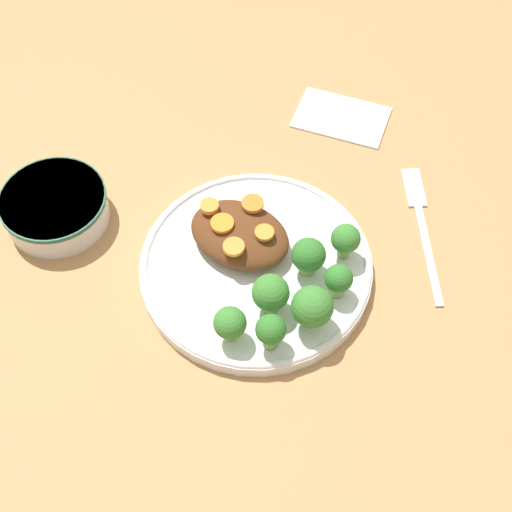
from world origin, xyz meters
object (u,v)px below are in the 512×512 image
object	(u,v)px
dip_bowl	(55,206)
napkin	(341,117)
fork	(421,219)
plate	(256,266)

from	to	relation	value
dip_bowl	napkin	xyz separation A→B (m)	(0.23, 0.33, -0.02)
fork	napkin	distance (m)	0.20
plate	fork	size ratio (longest dim) A/B	1.49
dip_bowl	napkin	world-z (taller)	dip_bowl
fork	dip_bowl	bearing A→B (deg)	86.82
fork	napkin	xyz separation A→B (m)	(-0.16, 0.11, 0.00)
plate	napkin	xyz separation A→B (m)	(-0.02, 0.28, -0.01)
dip_bowl	napkin	distance (m)	0.40
plate	dip_bowl	bearing A→B (deg)	-167.91
fork	napkin	world-z (taller)	same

